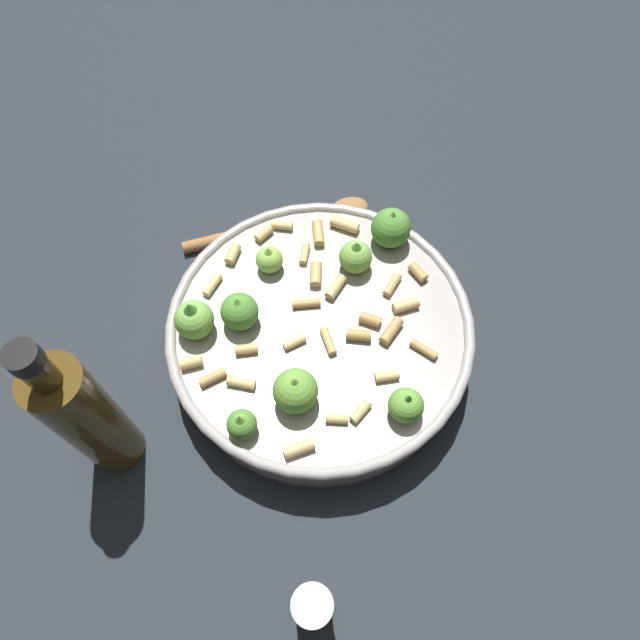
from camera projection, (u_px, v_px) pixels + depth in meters
The scene contains 5 objects.
ground_plane at pixel (320, 348), 0.68m from camera, with size 2.40×2.40×0.00m, color #23282D.
cooking_pan at pixel (319, 333), 0.65m from camera, with size 0.34×0.34×0.11m.
pepper_shaker at pixel (313, 607), 0.51m from camera, with size 0.04×0.04×0.08m.
olive_oil_bottle at pixel (87, 417), 0.54m from camera, with size 0.06×0.06×0.24m.
wooden_spoon at pixel (288, 223), 0.77m from camera, with size 0.21×0.18×0.02m.
Camera 1 is at (0.11, -0.28, 0.62)m, focal length 32.24 mm.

